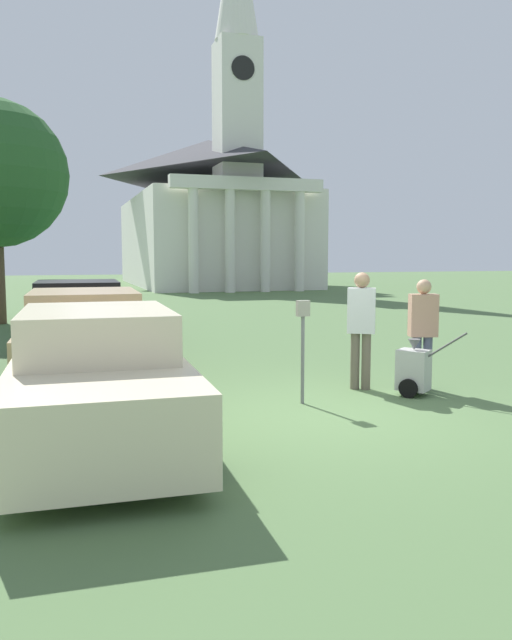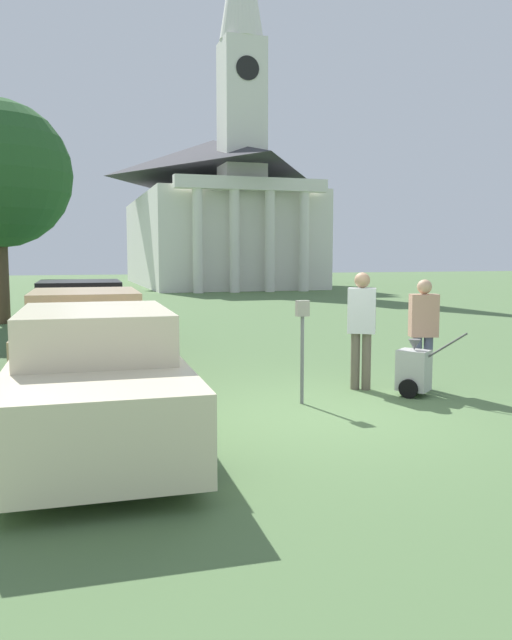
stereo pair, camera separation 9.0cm
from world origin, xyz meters
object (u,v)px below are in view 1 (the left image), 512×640
at_px(parked_car_cream, 98,377).
at_px(parked_car_black, 78,317).
at_px(parked_car_tan, 85,337).
at_px(person_supervisor, 423,327).
at_px(church, 210,208).
at_px(parking_meter, 303,332).
at_px(equipment_cart, 414,370).
at_px(parked_car_teal, 74,308).
at_px(person_worker, 361,323).

distance_m(parked_car_cream, parked_car_black, 6.85).
distance_m(parked_car_cream, parked_car_tan, 3.44).
height_order(person_supervisor, church, church).
bearing_deg(parked_car_tan, parked_car_black, 91.68).
bearing_deg(church, parked_car_tan, -107.16).
height_order(parking_meter, person_supervisor, person_supervisor).
distance_m(parked_car_black, church, 30.07).
xyz_separation_m(parked_car_cream, parking_meter, (2.82, 0.73, 0.32)).
bearing_deg(church, parked_car_cream, -105.56).
bearing_deg(equipment_cart, parked_car_cream, 149.82).
xyz_separation_m(parked_car_tan, parking_meter, (2.82, -2.70, 0.30)).
bearing_deg(parked_car_tan, person_supervisor, -24.18).
distance_m(parking_meter, person_supervisor, 2.13).
height_order(parked_car_black, parking_meter, parked_car_black).
relative_size(parked_car_cream, parked_car_tan, 0.98).
relative_size(parked_car_cream, parked_car_teal, 0.99).
bearing_deg(person_worker, parked_car_tan, 2.47).
xyz_separation_m(person_worker, equipment_cart, (0.55, -0.63, -0.66)).
bearing_deg(parked_car_teal, church, 70.17).
xyz_separation_m(parked_car_tan, person_worker, (4.04, -2.09, 0.33)).
relative_size(parked_car_teal, parking_meter, 3.59).
height_order(person_worker, person_supervisor, person_worker).
bearing_deg(parked_car_teal, parking_meter, -71.81).
bearing_deg(church, person_supervisor, -98.04).
height_order(parking_meter, person_worker, person_worker).
bearing_deg(parked_car_tan, church, 74.53).
bearing_deg(person_worker, parking_meter, 56.55).
relative_size(parked_car_cream, church, 0.23).
bearing_deg(parking_meter, parked_car_cream, -165.42).
bearing_deg(parked_car_cream, equipment_cart, 10.49).
xyz_separation_m(parked_car_tan, parked_car_teal, (-0.00, 6.83, -0.07)).
bearing_deg(parked_car_teal, person_worker, -63.97).
relative_size(parked_car_tan, parked_car_teal, 1.01).
xyz_separation_m(parked_car_teal, person_supervisor, (4.94, -9.22, 0.33)).
bearing_deg(person_supervisor, parked_car_teal, -45.48).
relative_size(parked_car_black, parking_meter, 3.35).
xyz_separation_m(parked_car_tan, church, (9.72, 31.50, 4.58)).
bearing_deg(parked_car_tan, equipment_cart, -29.04).
bearing_deg(parking_meter, equipment_cart, -0.79).
height_order(person_worker, church, church).
bearing_deg(person_supervisor, person_worker, -2.08).
bearing_deg(parked_car_tan, parked_car_cream, -88.31).
bearing_deg(parked_car_teal, parked_car_cream, -88.31).
relative_size(parking_meter, person_worker, 0.80).
height_order(parked_car_tan, person_worker, person_worker).
xyz_separation_m(parked_car_black, person_supervisor, (4.94, -5.81, 0.25)).
distance_m(parked_car_tan, parked_car_teal, 6.83).
distance_m(person_worker, equipment_cart, 1.06).
bearing_deg(person_supervisor, parked_car_black, -33.28).
height_order(parked_car_cream, parked_car_tan, parked_car_tan).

